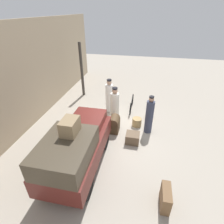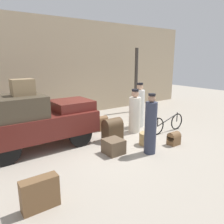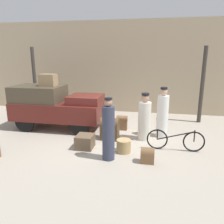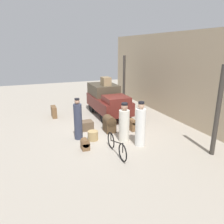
{
  "view_description": "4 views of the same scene",
  "coord_description": "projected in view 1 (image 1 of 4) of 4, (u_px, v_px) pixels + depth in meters",
  "views": [
    {
      "loc": [
        -6.2,
        -1.13,
        4.83
      ],
      "look_at": [
        0.2,
        0.2,
        0.95
      ],
      "focal_mm": 28.0,
      "sensor_mm": 36.0,
      "label": 1
    },
    {
      "loc": [
        -4.01,
        -5.61,
        2.71
      ],
      "look_at": [
        0.2,
        0.2,
        0.95
      ],
      "focal_mm": 35.0,
      "sensor_mm": 36.0,
      "label": 2
    },
    {
      "loc": [
        1.56,
        -6.95,
        2.85
      ],
      "look_at": [
        0.2,
        0.2,
        0.95
      ],
      "focal_mm": 35.0,
      "sensor_mm": 36.0,
      "label": 3
    },
    {
      "loc": [
        8.92,
        -3.29,
        3.78
      ],
      "look_at": [
        0.2,
        0.2,
        0.95
      ],
      "focal_mm": 35.0,
      "sensor_mm": 36.0,
      "label": 4
    }
  ],
  "objects": [
    {
      "name": "ground_plane",
      "position": [
        115.0,
        133.0,
        7.88
      ],
      "size": [
        30.0,
        30.0,
        0.0
      ],
      "primitive_type": "plane",
      "color": "#A89E8E"
    },
    {
      "name": "station_building_facade",
      "position": [
        22.0,
        79.0,
        7.45
      ],
      "size": [
        16.0,
        0.15,
        4.5
      ],
      "color": "tan",
      "rests_on": "ground"
    },
    {
      "name": "canopy_pillar_right",
      "position": [
        82.0,
        70.0,
        10.57
      ],
      "size": [
        0.17,
        0.17,
        3.23
      ],
      "color": "#38332D",
      "rests_on": "ground"
    },
    {
      "name": "truck",
      "position": [
        76.0,
        147.0,
        5.69
      ],
      "size": [
        3.5,
        1.52,
        1.69
      ],
      "color": "black",
      "rests_on": "ground"
    },
    {
      "name": "bicycle",
      "position": [
        132.0,
        104.0,
        9.57
      ],
      "size": [
        1.73,
        0.04,
        0.68
      ],
      "color": "black",
      "rests_on": "ground"
    },
    {
      "name": "wicker_basket",
      "position": [
        137.0,
        122.0,
        8.27
      ],
      "size": [
        0.43,
        0.43,
        0.39
      ],
      "color": "tan",
      "rests_on": "ground"
    },
    {
      "name": "porter_lifting_near_truck",
      "position": [
        115.0,
        104.0,
        8.67
      ],
      "size": [
        0.43,
        0.43,
        1.63
      ],
      "color": "silver",
      "rests_on": "ground"
    },
    {
      "name": "porter_standing_middle",
      "position": [
        109.0,
        97.0,
        9.21
      ],
      "size": [
        0.4,
        0.4,
        1.78
      ],
      "color": "white",
      "rests_on": "ground"
    },
    {
      "name": "porter_with_bicycle",
      "position": [
        149.0,
        116.0,
        7.56
      ],
      "size": [
        0.34,
        0.34,
        1.77
      ],
      "color": "#33384C",
      "rests_on": "ground"
    },
    {
      "name": "suitcase_black_upright",
      "position": [
        93.0,
        119.0,
        8.28
      ],
      "size": [
        0.41,
        0.25,
        0.57
      ],
      "color": "brown",
      "rests_on": "ground"
    },
    {
      "name": "trunk_barrel_dark",
      "position": [
        114.0,
        124.0,
        7.82
      ],
      "size": [
        0.61,
        0.45,
        0.76
      ],
      "color": "#4C3823",
      "rests_on": "ground"
    },
    {
      "name": "suitcase_tan_flat",
      "position": [
        133.0,
        138.0,
        7.23
      ],
      "size": [
        0.52,
        0.55,
        0.43
      ],
      "color": "brown",
      "rests_on": "ground"
    },
    {
      "name": "trunk_wicker_pale",
      "position": [
        165.0,
        198.0,
        4.85
      ],
      "size": [
        0.68,
        0.25,
        0.62
      ],
      "color": "brown",
      "rests_on": "ground"
    },
    {
      "name": "suitcase_small_leather",
      "position": [
        149.0,
        115.0,
        8.78
      ],
      "size": [
        0.36,
        0.29,
        0.43
      ],
      "color": "brown",
      "rests_on": "ground"
    },
    {
      "name": "trunk_on_truck_roof",
      "position": [
        70.0,
        126.0,
        5.01
      ],
      "size": [
        0.61,
        0.44,
        0.46
      ],
      "color": "#937A56",
      "rests_on": "truck"
    }
  ]
}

